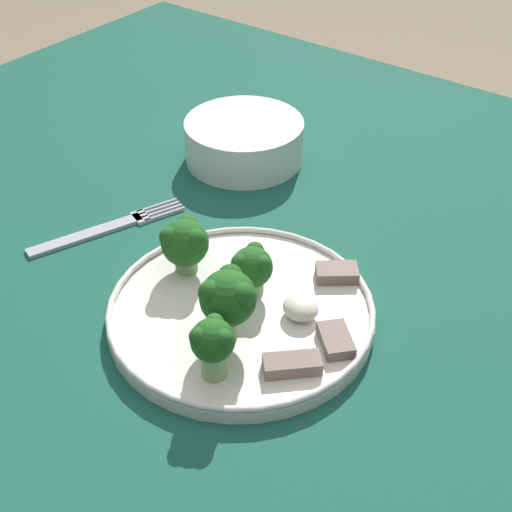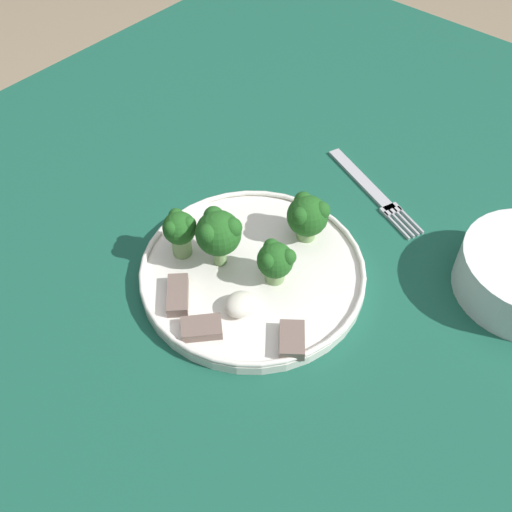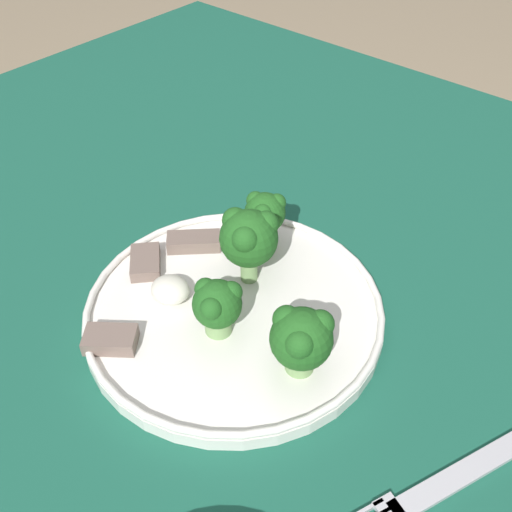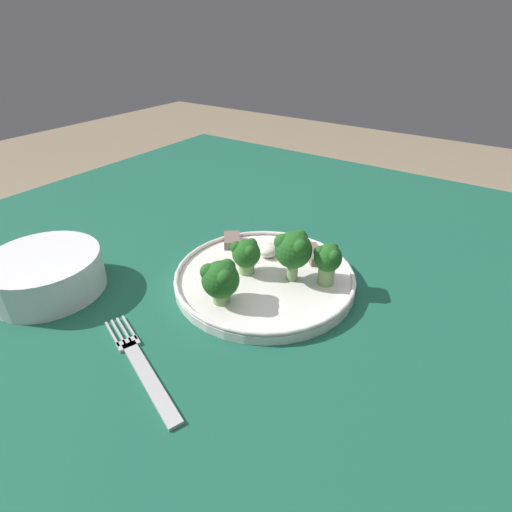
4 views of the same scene
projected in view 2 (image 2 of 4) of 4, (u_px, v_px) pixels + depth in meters
The scene contains 12 objects.
ground_plane at pixel (283, 502), 1.22m from camera, with size 8.00×8.00×0.00m, color #9E896B.
table at pixel (300, 316), 0.73m from camera, with size 1.22×1.12×0.74m.
dinner_plate at pixel (253, 272), 0.65m from camera, with size 0.25×0.25×0.02m.
fork at pixel (372, 190), 0.75m from camera, with size 0.08×0.17×0.00m.
broccoli_floret_near_rim_left at pixel (218, 232), 0.62m from camera, with size 0.05×0.05×0.07m.
broccoli_floret_center_left at pixel (275, 260), 0.62m from camera, with size 0.04×0.04×0.05m.
broccoli_floret_back_left at pixel (308, 215), 0.66m from camera, with size 0.05×0.05×0.06m.
broccoli_floret_front_left at pixel (180, 230), 0.64m from camera, with size 0.04×0.04×0.06m.
meat_slice_front_slice at pixel (202, 328), 0.59m from camera, with size 0.05×0.05×0.01m.
meat_slice_middle_slice at pixel (178, 295), 0.62m from camera, with size 0.05×0.05×0.01m.
meat_slice_rear_slice at pixel (292, 340), 0.58m from camera, with size 0.05×0.04×0.01m.
sauce_dollop at pixel (240, 304), 0.61m from camera, with size 0.03×0.03×0.02m.
Camera 2 is at (0.36, 0.24, 1.25)m, focal length 42.00 mm.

